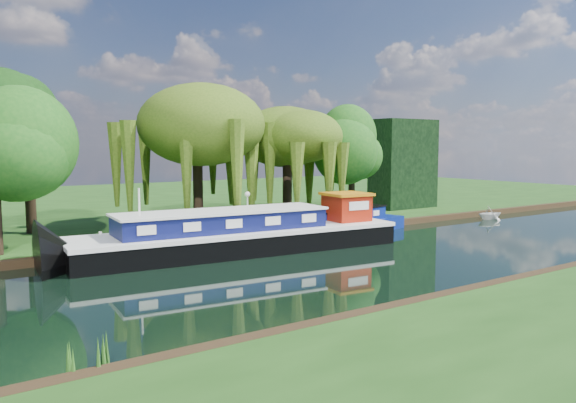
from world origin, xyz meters
TOP-DOWN VIEW (x-y plane):
  - ground at (0.00, 0.00)m, footprint 120.00×120.00m
  - far_bank at (0.00, 34.00)m, footprint 120.00×52.00m
  - dutch_barge at (-2.70, 5.59)m, footprint 19.60×5.99m
  - narrowboat at (5.05, 6.75)m, footprint 13.87×5.02m
  - red_dinghy at (-9.30, 6.95)m, footprint 3.56×2.74m
  - white_cruiser at (21.28, 6.30)m, footprint 2.69×2.44m
  - willow_left at (-1.40, 14.21)m, footprint 7.96×7.96m
  - willow_right at (4.89, 12.12)m, footprint 6.35×6.35m
  - tree_far_mid at (-11.96, 16.98)m, footprint 5.82×5.82m
  - tree_far_right at (11.40, 12.36)m, footprint 4.67×4.67m
  - conifer_hedge at (19.00, 14.00)m, footprint 6.00×3.00m
  - lamppost at (0.50, 10.50)m, footprint 0.36×0.36m
  - mooring_posts at (-0.50, 8.40)m, footprint 19.16×0.16m
  - reeds_near at (6.87, -7.57)m, footprint 33.70×1.50m

SIDE VIEW (x-z plane):
  - ground at x=0.00m, z-range 0.00..0.00m
  - red_dinghy at x=-9.30m, z-range -0.34..0.34m
  - white_cruiser at x=21.28m, z-range -0.61..0.61m
  - far_bank at x=0.00m, z-range 0.00..0.45m
  - reeds_near at x=6.87m, z-range 0.00..1.10m
  - narrowboat at x=5.05m, z-range -0.29..1.71m
  - mooring_posts at x=-0.50m, z-range 0.45..1.45m
  - dutch_barge at x=-2.70m, z-range -1.03..3.05m
  - lamppost at x=0.50m, z-range 1.14..3.70m
  - conifer_hedge at x=19.00m, z-range 0.45..8.45m
  - tree_far_right at x=11.40m, z-range 1.89..9.54m
  - willow_right at x=4.89m, z-range 2.23..9.96m
  - tree_far_mid at x=-11.96m, z-range 2.24..11.76m
  - willow_left at x=-1.40m, z-range 2.61..12.14m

